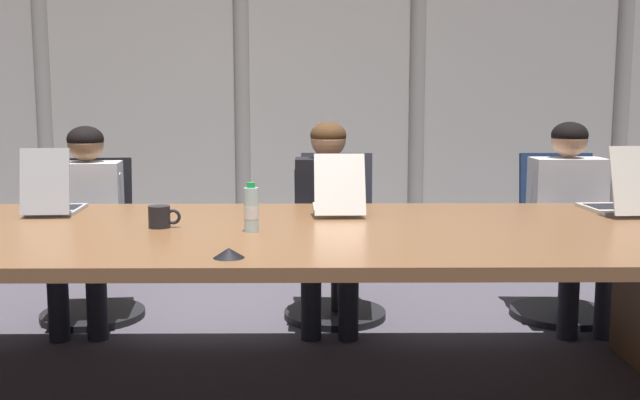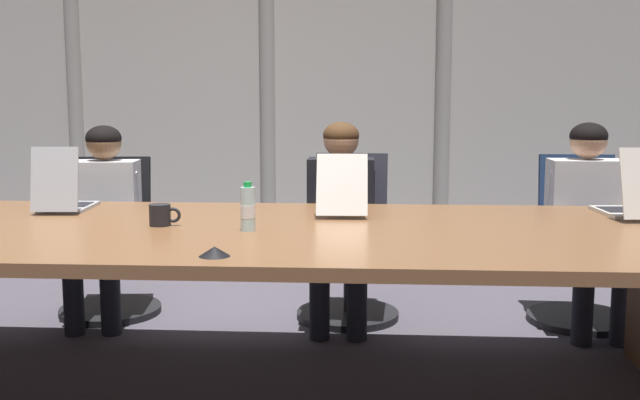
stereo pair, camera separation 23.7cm
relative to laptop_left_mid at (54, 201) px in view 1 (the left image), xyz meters
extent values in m
plane|color=#47424C|center=(0.65, -0.41, -0.80)|extent=(14.88, 14.88, 0.00)
cube|color=brown|center=(0.65, -0.41, -0.09)|extent=(4.84, 1.47, 0.05)
cube|color=black|center=(0.65, -0.41, -0.15)|extent=(4.11, 0.10, 0.06)
cube|color=beige|center=(0.65, 2.46, 0.77)|extent=(7.44, 0.10, 3.16)
cylinder|color=#A39E96|center=(-0.89, 2.40, 0.77)|extent=(0.12, 0.12, 3.09)
cylinder|color=#A39E96|center=(0.67, 2.40, 0.77)|extent=(0.12, 0.12, 3.09)
cylinder|color=#A39E96|center=(2.05, 2.40, 0.77)|extent=(0.12, 0.12, 3.09)
cylinder|color=#A39E96|center=(3.68, 2.40, 0.77)|extent=(0.12, 0.12, 3.09)
cube|color=#A8ADB7|center=(0.00, 0.06, -0.05)|extent=(0.24, 0.34, 0.02)
cube|color=black|center=(-0.01, 0.08, -0.04)|extent=(0.20, 0.19, 0.00)
cube|color=#A8ADB7|center=(0.01, -0.13, 0.11)|extent=(0.22, 0.08, 0.30)
cube|color=black|center=(0.01, -0.12, 0.11)|extent=(0.20, 0.07, 0.27)
cube|color=beige|center=(1.35, 0.10, -0.05)|extent=(0.24, 0.32, 0.02)
cube|color=black|center=(1.35, 0.12, -0.04)|extent=(0.20, 0.18, 0.00)
cube|color=beige|center=(1.36, -0.12, 0.09)|extent=(0.24, 0.14, 0.27)
cube|color=black|center=(1.36, -0.12, 0.09)|extent=(0.21, 0.12, 0.24)
cube|color=beige|center=(2.69, 0.06, -0.05)|extent=(0.25, 0.35, 0.02)
cube|color=black|center=(2.69, 0.09, -0.04)|extent=(0.21, 0.20, 0.00)
cube|color=beige|center=(2.71, -0.15, 0.11)|extent=(0.24, 0.12, 0.31)
cube|color=black|center=(2.71, -0.15, 0.11)|extent=(0.21, 0.10, 0.28)
cube|color=black|center=(-0.07, 0.76, -0.39)|extent=(0.53, 0.53, 0.08)
cube|color=black|center=(-0.09, 0.98, -0.11)|extent=(0.44, 0.16, 0.48)
cylinder|color=#262628|center=(-0.07, 0.76, -0.60)|extent=(0.05, 0.05, 0.33)
cylinder|color=black|center=(-0.07, 0.76, -0.78)|extent=(0.60, 0.60, 0.04)
cube|color=#2D2D38|center=(1.36, 0.76, -0.39)|extent=(0.51, 0.51, 0.08)
cube|color=#2D2D38|center=(1.37, 0.98, -0.10)|extent=(0.44, 0.15, 0.51)
cylinder|color=#262628|center=(1.36, 0.76, -0.60)|extent=(0.05, 0.05, 0.33)
cylinder|color=black|center=(1.36, 0.76, -0.78)|extent=(0.60, 0.60, 0.04)
cube|color=navy|center=(2.71, 0.76, -0.39)|extent=(0.49, 0.49, 0.08)
cube|color=navy|center=(2.71, 0.98, -0.10)|extent=(0.44, 0.13, 0.51)
cylinder|color=#262628|center=(2.71, 0.76, -0.60)|extent=(0.05, 0.05, 0.33)
cylinder|color=black|center=(2.71, 0.76, -0.78)|extent=(0.60, 0.60, 0.04)
cube|color=silver|center=(-0.06, 0.74, -0.12)|extent=(0.40, 0.26, 0.47)
sphere|color=#8C6647|center=(-0.06, 0.74, 0.23)|extent=(0.20, 0.20, 0.20)
ellipsoid|color=black|center=(-0.06, 0.74, 0.25)|extent=(0.21, 0.21, 0.15)
cylinder|color=silver|center=(0.09, 0.75, -0.07)|extent=(0.08, 0.14, 0.27)
cylinder|color=#8C6647|center=(0.11, 0.55, -0.19)|extent=(0.09, 0.30, 0.06)
cylinder|color=silver|center=(-0.22, 0.72, -0.07)|extent=(0.08, 0.14, 0.27)
cylinder|color=#8C6647|center=(-0.20, 0.51, -0.19)|extent=(0.09, 0.30, 0.06)
cylinder|color=#262833|center=(0.06, 0.55, -0.38)|extent=(0.17, 0.41, 0.13)
cylinder|color=#262833|center=(0.07, 0.37, -0.59)|extent=(0.11, 0.11, 0.43)
cylinder|color=#262833|center=(-0.14, 0.53, -0.38)|extent=(0.17, 0.41, 0.13)
cylinder|color=#262833|center=(-0.13, 0.35, -0.59)|extent=(0.11, 0.11, 0.43)
cube|color=black|center=(1.32, 0.74, -0.11)|extent=(0.38, 0.22, 0.49)
sphere|color=tan|center=(1.32, 0.74, 0.25)|extent=(0.20, 0.20, 0.20)
ellipsoid|color=#472D19|center=(1.32, 0.74, 0.27)|extent=(0.21, 0.21, 0.15)
cylinder|color=black|center=(1.48, 0.74, -0.05)|extent=(0.07, 0.14, 0.27)
cylinder|color=tan|center=(1.48, 0.53, -0.16)|extent=(0.06, 0.30, 0.06)
cylinder|color=black|center=(1.16, 0.74, -0.05)|extent=(0.07, 0.14, 0.27)
cylinder|color=tan|center=(1.16, 0.53, -0.16)|extent=(0.06, 0.30, 0.06)
cylinder|color=#262833|center=(1.42, 0.54, -0.38)|extent=(0.13, 0.40, 0.13)
cylinder|color=#262833|center=(1.42, 0.36, -0.59)|extent=(0.11, 0.11, 0.43)
cylinder|color=#262833|center=(1.22, 0.54, -0.38)|extent=(0.13, 0.40, 0.13)
cylinder|color=#262833|center=(1.22, 0.36, -0.59)|extent=(0.11, 0.11, 0.43)
cube|color=silver|center=(2.70, 0.74, -0.11)|extent=(0.41, 0.22, 0.49)
sphere|color=tan|center=(2.70, 0.74, 0.25)|extent=(0.20, 0.20, 0.20)
ellipsoid|color=black|center=(2.70, 0.74, 0.27)|extent=(0.21, 0.21, 0.15)
cylinder|color=silver|center=(2.88, 0.74, -0.05)|extent=(0.07, 0.14, 0.27)
cylinder|color=tan|center=(2.88, 0.53, -0.16)|extent=(0.06, 0.30, 0.06)
cylinder|color=silver|center=(2.53, 0.74, -0.05)|extent=(0.07, 0.14, 0.27)
cylinder|color=tan|center=(2.53, 0.53, -0.16)|extent=(0.06, 0.30, 0.06)
cylinder|color=#262833|center=(2.80, 0.54, -0.38)|extent=(0.13, 0.40, 0.13)
cylinder|color=#262833|center=(2.80, 0.36, -0.59)|extent=(0.11, 0.11, 0.43)
cylinder|color=#262833|center=(2.60, 0.54, -0.38)|extent=(0.13, 0.40, 0.13)
cylinder|color=#262833|center=(2.60, 0.36, -0.59)|extent=(0.11, 0.11, 0.43)
cylinder|color=silver|center=(0.98, -0.49, 0.03)|extent=(0.06, 0.06, 0.18)
cylinder|color=white|center=(0.98, -0.49, 0.02)|extent=(0.06, 0.06, 0.05)
cylinder|color=green|center=(0.98, -0.49, 0.13)|extent=(0.03, 0.03, 0.02)
cylinder|color=black|center=(0.58, -0.39, -0.01)|extent=(0.09, 0.09, 0.09)
torus|color=black|center=(0.64, -0.39, -0.01)|extent=(0.07, 0.01, 0.07)
cone|color=black|center=(0.94, -0.99, -0.04)|extent=(0.11, 0.11, 0.03)
camera|label=1|loc=(1.23, -3.50, 0.49)|focal=41.70mm
camera|label=2|loc=(1.47, -3.49, 0.49)|focal=41.70mm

